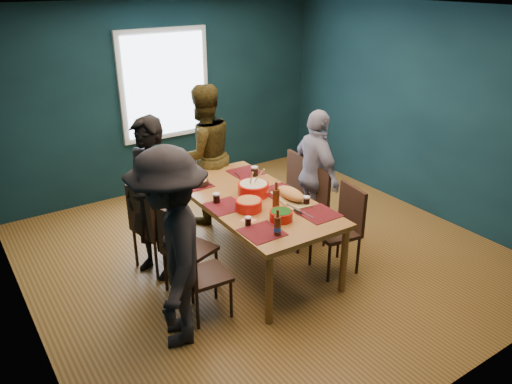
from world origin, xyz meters
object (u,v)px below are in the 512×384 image
Objects in this scene: dining_table at (253,205)px; person_far_left at (151,200)px; chair_left_near at (197,270)px; bowl_dumpling at (253,189)px; chair_left_mid at (183,245)px; person_back at (203,155)px; chair_left_far at (150,222)px; bowl_herbs at (281,215)px; bowl_salad at (249,205)px; chair_right_mid at (311,200)px; cutting_board at (291,195)px; chair_right_near at (343,223)px; person_near_left at (171,250)px; chair_right_far at (290,185)px; person_right at (316,175)px.

dining_table is 1.07m from person_far_left.
chair_left_near is 2.61× the size of bowl_dumpling.
chair_left_mid is 0.53× the size of person_back.
bowl_herbs is at bearing -62.02° from chair_left_far.
bowl_dumpling is (0.24, 0.28, 0.02)m from bowl_salad.
chair_right_mid is 1.49× the size of cutting_board.
chair_left_mid is at bearing 170.52° from chair_right_near.
chair_right_mid is (0.84, 0.03, -0.17)m from dining_table.
person_back is at bearing 168.91° from person_near_left.
bowl_salad is at bearing -28.65° from chair_left_mid.
person_near_left is at bearing -146.77° from chair_right_far.
bowl_dumpling is at bearing 104.35° from person_right.
person_back is 2.35m from person_near_left.
bowl_herbs reaches higher than dining_table.
chair_right_near is 2.04m from person_far_left.
person_near_left is (-0.30, -0.14, 0.38)m from chair_left_near.
chair_right_mid is 4.11× the size of bowl_herbs.
bowl_herbs is (-0.80, 0.05, 0.29)m from chair_right_near.
chair_right_near is (-0.17, -1.15, 0.01)m from chair_right_far.
bowl_dumpling reaches higher than chair_right_near.
bowl_herbs is at bearing -174.90° from chair_right_near.
chair_left_mid is at bearing 170.59° from bowl_salad.
chair_left_near is 0.89m from bowl_salad.
cutting_board is (-0.61, -0.79, 0.31)m from chair_right_far.
chair_left_near is 0.49× the size of person_back.
person_back is at bearing 22.91° from chair_left_far.
person_far_left is (-0.02, 0.93, 0.36)m from chair_left_near.
cutting_board is (1.20, -0.17, 0.31)m from chair_left_mid.
chair_right_near is at bearing -45.74° from chair_left_far.
bowl_herbs is (0.90, -0.06, 0.34)m from chair_left_near.
person_right is (1.89, 0.25, 0.24)m from chair_left_mid.
bowl_dumpling is at bearing 142.94° from person_near_left.
chair_right_mid reaches higher than dining_table.
person_far_left reaches higher than chair_left_mid.
bowl_salad is at bearing 116.32° from person_right.
chair_left_mid reaches higher than chair_left_near.
person_right is 2.52× the size of cutting_board.
person_near_left is at bearing -115.96° from chair_left_far.
bowl_dumpling reaches higher than cutting_board.
cutting_board is (0.31, -0.26, 0.14)m from dining_table.
person_near_left is at bearing -150.88° from bowl_dumpling.
bowl_salad is (0.70, -0.12, 0.31)m from chair_left_mid.
person_back is (1.07, 0.76, 0.32)m from chair_left_far.
person_right is 2.40m from person_near_left.
person_right is at bearing -22.74° from chair_left_far.
bowl_dumpling is (1.31, 0.73, -0.02)m from person_near_left.
person_right is at bearing 22.96° from chair_left_near.
chair_right_mid is at bearing 37.31° from cutting_board.
dining_table is 9.27× the size of bowl_herbs.
bowl_herbs is at bearing 21.67° from person_far_left.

